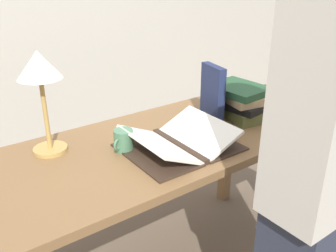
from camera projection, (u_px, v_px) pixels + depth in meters
reading_desk at (159, 161)px, 1.65m from camera, size 1.54×0.68×0.74m
open_book at (179, 142)px, 1.54m from camera, size 0.45×0.37×0.09m
book_stack_tall at (238, 100)px, 1.84m from camera, size 0.23×0.32×0.16m
book_standing_upright at (212, 94)px, 1.75m from camera, size 0.07×0.16×0.27m
reading_lamp at (40, 74)px, 1.39m from camera, size 0.17×0.17×0.41m
coffee_mug at (123, 140)px, 1.51m from camera, size 0.10×0.08×0.09m
person_reader at (319, 195)px, 1.13m from camera, size 0.36×0.23×1.61m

